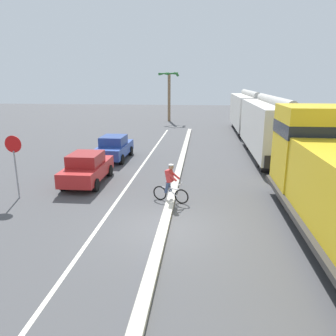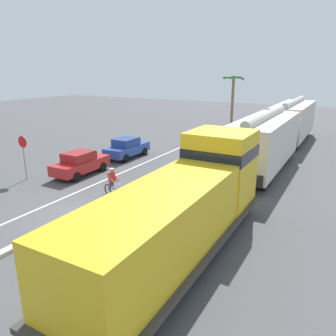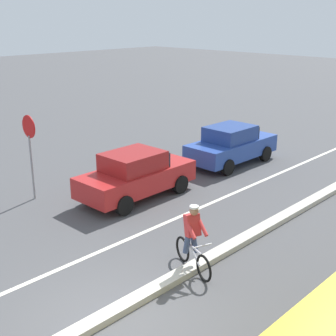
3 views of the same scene
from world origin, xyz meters
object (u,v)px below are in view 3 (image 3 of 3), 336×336
parked_car_blue (231,145)px  cyclist (193,240)px  parked_car_red (136,175)px  stop_sign (30,141)px

parked_car_blue → cyclist: cyclist is taller
parked_car_red → cyclist: size_ratio=2.46×
parked_car_red → cyclist: bearing=-26.6°
parked_car_blue → cyclist: size_ratio=2.46×
parked_car_red → stop_sign: 3.65m
parked_car_red → stop_sign: stop_sign is taller
cyclist → stop_sign: stop_sign is taller
cyclist → stop_sign: (-6.92, -0.21, 1.21)m
parked_car_red → cyclist: (4.54, -2.27, 0.00)m
parked_car_blue → cyclist: bearing=-59.1°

